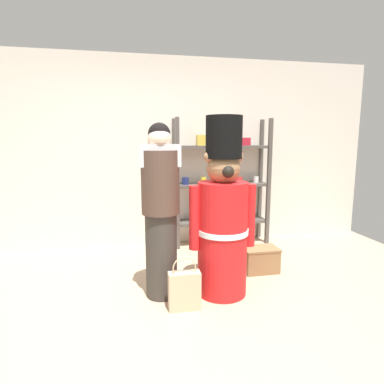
% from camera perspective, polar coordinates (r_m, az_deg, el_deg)
% --- Properties ---
extents(ground_plane, '(6.40, 6.40, 0.00)m').
position_cam_1_polar(ground_plane, '(2.79, -2.42, -22.64)').
color(ground_plane, tan).
extents(back_wall, '(6.40, 0.12, 2.60)m').
position_cam_1_polar(back_wall, '(4.56, -6.82, 6.97)').
color(back_wall, silver).
rests_on(back_wall, ground_plane).
extents(merchandise_shelf, '(1.35, 0.35, 1.77)m').
position_cam_1_polar(merchandise_shelf, '(4.55, 5.29, 1.80)').
color(merchandise_shelf, '#4C4742').
rests_on(merchandise_shelf, ground_plane).
extents(teddy_bear_guard, '(0.65, 0.49, 1.69)m').
position_cam_1_polar(teddy_bear_guard, '(3.04, 5.48, -4.73)').
color(teddy_bear_guard, red).
rests_on(teddy_bear_guard, ground_plane).
extents(person_shopper, '(0.36, 0.35, 1.63)m').
position_cam_1_polar(person_shopper, '(2.97, -5.60, -3.10)').
color(person_shopper, '#38332D').
rests_on(person_shopper, ground_plane).
extents(shopping_bag, '(0.28, 0.11, 0.48)m').
position_cam_1_polar(shopping_bag, '(2.92, -1.35, -17.01)').
color(shopping_bag, '#C1AD89').
rests_on(shopping_bag, ground_plane).
extents(display_crate, '(0.40, 0.27, 0.28)m').
position_cam_1_polar(display_crate, '(3.78, 12.03, -11.66)').
color(display_crate, olive).
rests_on(display_crate, ground_plane).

